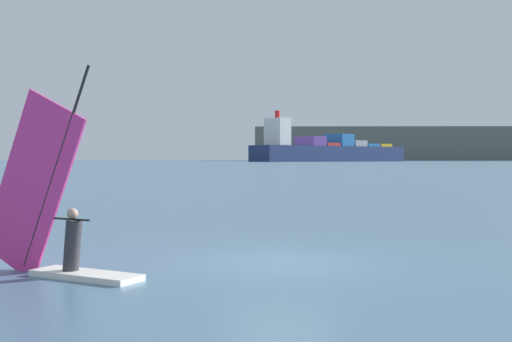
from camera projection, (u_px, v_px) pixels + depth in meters
name	position (u px, v px, depth m)	size (l,w,h in m)	color
ground_plane	(281.00, 262.00, 14.58)	(4000.00, 4000.00, 0.00)	#476B84
windsurfer	(57.00, 224.00, 13.00)	(4.14, 1.35, 4.40)	white
cargo_ship	(329.00, 151.00, 546.12)	(116.16, 140.94, 40.49)	navy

